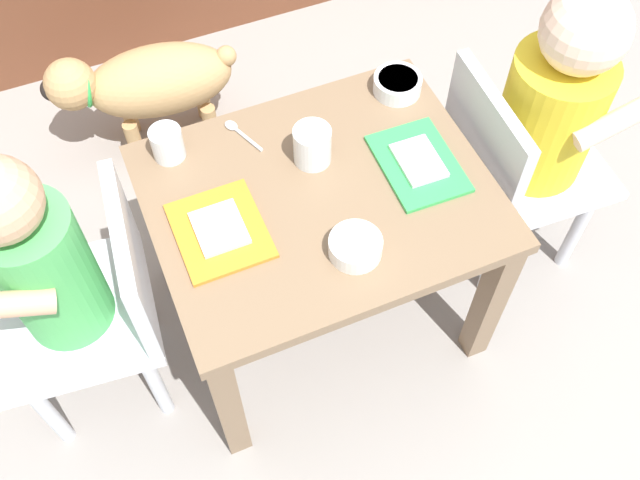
% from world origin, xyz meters
% --- Properties ---
extents(ground_plane, '(7.00, 7.00, 0.00)m').
position_xyz_m(ground_plane, '(0.00, 0.00, 0.00)').
color(ground_plane, gray).
extents(dining_table, '(0.59, 0.48, 0.42)m').
position_xyz_m(dining_table, '(0.00, 0.00, 0.34)').
color(dining_table, '#7A6047').
rests_on(dining_table, ground).
extents(seated_child_left, '(0.31, 0.31, 0.69)m').
position_xyz_m(seated_child_left, '(-0.45, 0.02, 0.42)').
color(seated_child_left, silver).
rests_on(seated_child_left, ground).
extents(seated_child_right, '(0.29, 0.29, 0.70)m').
position_xyz_m(seated_child_right, '(0.46, 0.00, 0.44)').
color(seated_child_right, silver).
rests_on(seated_child_right, ground).
extents(dog, '(0.45, 0.21, 0.30)m').
position_xyz_m(dog, '(-0.18, 0.62, 0.20)').
color(dog, tan).
rests_on(dog, ground).
extents(food_tray_left, '(0.15, 0.17, 0.02)m').
position_xyz_m(food_tray_left, '(-0.19, -0.01, 0.43)').
color(food_tray_left, orange).
rests_on(food_tray_left, dining_table).
extents(food_tray_right, '(0.14, 0.19, 0.02)m').
position_xyz_m(food_tray_right, '(0.19, -0.01, 0.43)').
color(food_tray_right, green).
rests_on(food_tray_right, dining_table).
extents(water_cup_left, '(0.06, 0.06, 0.06)m').
position_xyz_m(water_cup_left, '(-0.21, 0.19, 0.45)').
color(water_cup_left, white).
rests_on(water_cup_left, dining_table).
extents(water_cup_right, '(0.07, 0.07, 0.07)m').
position_xyz_m(water_cup_right, '(0.02, 0.08, 0.45)').
color(water_cup_right, white).
rests_on(water_cup_right, dining_table).
extents(veggie_bowl_near, '(0.09, 0.09, 0.03)m').
position_xyz_m(veggie_bowl_near, '(0.01, -0.13, 0.44)').
color(veggie_bowl_near, white).
rests_on(veggie_bowl_near, dining_table).
extents(cereal_bowl_right_side, '(0.09, 0.09, 0.03)m').
position_xyz_m(cereal_bowl_right_side, '(0.23, 0.17, 0.44)').
color(cereal_bowl_right_side, white).
rests_on(cereal_bowl_right_side, dining_table).
extents(spoon_by_left_tray, '(0.05, 0.10, 0.01)m').
position_xyz_m(spoon_by_left_tray, '(-0.08, 0.18, 0.42)').
color(spoon_by_left_tray, silver).
rests_on(spoon_by_left_tray, dining_table).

